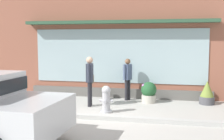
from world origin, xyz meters
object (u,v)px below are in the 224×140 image
Objects in this scene: pedestrian_with_handbag at (90,78)px; fire_hydrant at (106,99)px; pedestrian_passerby at (128,76)px; potted_plant_near_hydrant at (149,92)px; potted_plant_trailing_edge at (106,92)px; potted_plant_window_center at (207,93)px.

fire_hydrant is at bearing -140.03° from pedestrian_with_handbag.
pedestrian_passerby reaches higher than potted_plant_near_hydrant.
potted_plant_trailing_edge is 3.66m from potted_plant_window_center.
fire_hydrant is at bearing -149.89° from potted_plant_window_center.
pedestrian_passerby is at bearing 160.81° from potted_plant_near_hydrant.
pedestrian_with_handbag is 3.25× the size of potted_plant_trailing_edge.
pedestrian_with_handbag is at bearing -164.06° from potted_plant_window_center.
potted_plant_near_hydrant is (0.81, -0.28, -0.52)m from pedestrian_passerby.
pedestrian_passerby is (0.36, 1.96, 0.47)m from fire_hydrant.
potted_plant_near_hydrant reaches higher than potted_plant_trailing_edge.
fire_hydrant reaches higher than potted_plant_trailing_edge.
potted_plant_near_hydrant is at bearing 55.28° from fire_hydrant.
potted_plant_window_center is at bearing 4.49° from potted_plant_near_hydrant.
potted_plant_window_center is (3.17, 1.84, -0.03)m from fire_hydrant.
potted_plant_trailing_edge is 1.67m from potted_plant_near_hydrant.
pedestrian_passerby reaches higher than potted_plant_window_center.
potted_plant_trailing_edge is at bearing 170.72° from potted_plant_near_hydrant.
potted_plant_near_hydrant is at bearing -81.23° from pedestrian_passerby.
potted_plant_window_center reaches higher than potted_plant_trailing_edge.
fire_hydrant is at bearing -76.09° from potted_plant_trailing_edge.
pedestrian_with_handbag is 2.20m from potted_plant_near_hydrant.
pedestrian_passerby is at bearing 79.68° from fire_hydrant.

